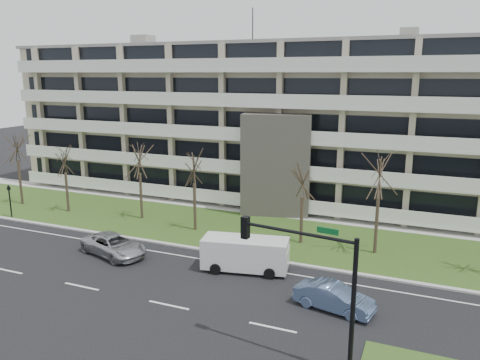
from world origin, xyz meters
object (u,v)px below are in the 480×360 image
at_px(silver_pickup, 114,245).
at_px(white_van, 246,252).
at_px(traffic_signal, 313,276).
at_px(pedestrian_signal, 10,197).
at_px(blue_sedan, 334,297).

distance_m(silver_pickup, white_van, 9.57).
distance_m(white_van, traffic_signal, 10.55).
bearing_deg(traffic_signal, pedestrian_signal, 167.88).
relative_size(blue_sedan, traffic_signal, 0.68).
xyz_separation_m(silver_pickup, white_van, (9.49, 1.14, 0.55)).
xyz_separation_m(blue_sedan, white_van, (-6.25, 2.98, 0.57)).
height_order(silver_pickup, blue_sedan, silver_pickup).
bearing_deg(white_van, blue_sedan, -36.39).
bearing_deg(pedestrian_signal, traffic_signal, -1.19).
height_order(white_van, traffic_signal, traffic_signal).
bearing_deg(blue_sedan, traffic_signal, -168.64).
distance_m(silver_pickup, traffic_signal, 17.50).
bearing_deg(pedestrian_signal, blue_sedan, 7.94).
distance_m(silver_pickup, pedestrian_signal, 14.35).
xyz_separation_m(white_van, traffic_signal, (6.23, -8.05, 2.80)).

